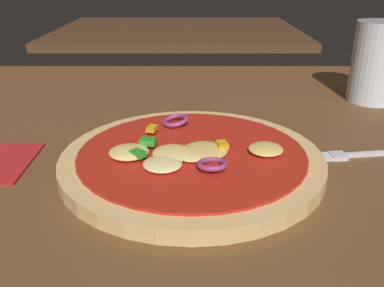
# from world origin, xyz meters

# --- Properties ---
(dining_table) EXTENTS (1.31, 1.07, 0.03)m
(dining_table) POSITION_xyz_m (0.00, 0.00, 0.01)
(dining_table) COLOR brown
(dining_table) RESTS_ON ground
(pizza) EXTENTS (0.29, 0.29, 0.03)m
(pizza) POSITION_xyz_m (-0.02, 0.03, 0.04)
(pizza) COLOR tan
(pizza) RESTS_ON dining_table
(fork) EXTENTS (0.17, 0.04, 0.00)m
(fork) POSITION_xyz_m (0.19, 0.06, 0.03)
(fork) COLOR silver
(fork) RESTS_ON dining_table
(beer_glass) EXTENTS (0.08, 0.08, 0.13)m
(beer_glass) POSITION_xyz_m (0.28, 0.28, 0.09)
(beer_glass) COLOR silver
(beer_glass) RESTS_ON dining_table
(background_table) EXTENTS (0.85, 0.64, 0.03)m
(background_table) POSITION_xyz_m (-0.07, 1.13, 0.01)
(background_table) COLOR #4C301C
(background_table) RESTS_ON ground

